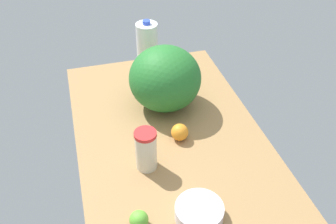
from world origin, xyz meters
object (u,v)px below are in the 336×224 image
Objects in this scene: milk_jug at (147,46)px; lime_by_jug at (139,220)px; lime_loose at (184,60)px; watermelon at (165,79)px; tumbler_cup at (146,150)px; orange_near_front at (180,132)px; mixing_bowl at (199,212)px.

milk_jug reaches higher than lime_by_jug.
watermelon is at bearing -31.53° from lime_loose.
lime_loose is at bearing 82.12° from milk_jug.
orange_near_front is at bearing 124.56° from tumbler_cup.
watermelon is 4.47× the size of orange_near_front.
mixing_bowl is 2.60× the size of lime_by_jug.
lime_by_jug is (90.04, -43.25, -0.08)cm from lime_loose.
milk_jug is at bearing 166.61° from tumbler_cup.
tumbler_cup is 0.64× the size of milk_jug.
tumbler_cup is at bearing -156.87° from mixing_bowl.
watermelon is 62.97cm from mixing_bowl.
watermelon is 1.19× the size of milk_jug.
milk_jug reaches higher than lime_loose.
lime_by_jug is (92.67, -24.25, -9.31)cm from milk_jug.
orange_near_front is at bearing 0.12° from milk_jug.
orange_near_front is at bearing -0.65° from watermelon.
tumbler_cup reaches higher than mixing_bowl.
milk_jug is 96.24cm from lime_by_jug.
lime_loose is (-30.34, 18.61, -11.05)cm from watermelon.
milk_jug is 57.30cm from orange_near_front.
milk_jug is 21.29cm from lime_loose.
mixing_bowl is at bearing -2.83° from milk_jug.
watermelon reaches higher than mixing_bowl.
lime_loose is (-92.01, 23.68, 0.63)cm from mixing_bowl.
lime_loose reaches higher than lime_by_jug.
milk_jug reaches higher than mixing_bowl.
watermelon is 37.27cm from lime_loose.
lime_loose is 57.19cm from orange_near_front.
watermelon is at bearing 175.30° from mixing_bowl.
tumbler_cup is at bearing -25.38° from watermelon.
watermelon reaches higher than orange_near_front.
tumbler_cup is at bearing -13.39° from milk_jug.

